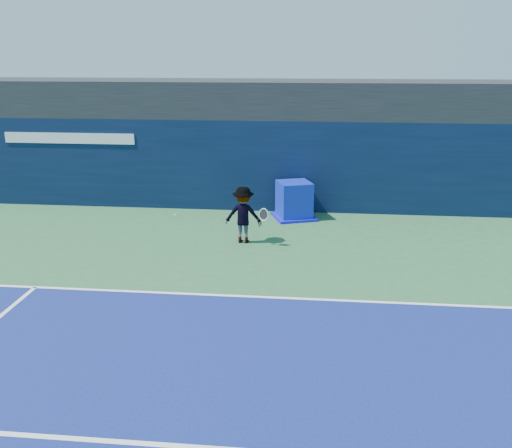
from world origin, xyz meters
name	(u,v)px	position (x,y,z in m)	size (l,w,h in m)	color
ground	(234,370)	(0.00, 0.00, 0.00)	(80.00, 80.00, 0.00)	#2A5F36
baseline	(254,297)	(0.00, 3.00, 0.01)	(24.00, 0.10, 0.01)	white
stadium_band	(280,98)	(0.00, 11.50, 3.60)	(36.00, 3.00, 1.20)	black
back_wall_assembly	(278,164)	(0.00, 10.50, 1.50)	(36.00, 1.03, 3.00)	black
equipment_cart	(294,202)	(0.61, 9.30, 0.54)	(1.58, 1.58, 1.18)	#0C1CB0
tennis_player	(243,215)	(-0.69, 6.72, 0.79)	(1.25, 0.68, 1.59)	silver
tennis_ball	(175,215)	(-2.50, 6.18, 0.89)	(0.06, 0.06, 0.06)	#CCE619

